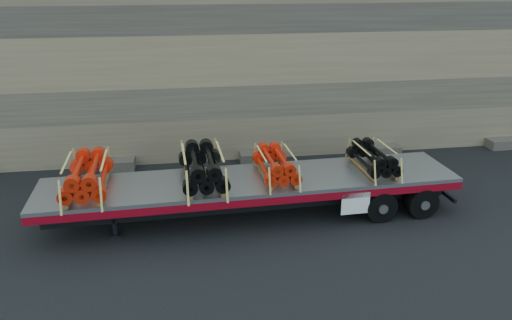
{
  "coord_description": "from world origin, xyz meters",
  "views": [
    {
      "loc": [
        -0.69,
        -12.44,
        6.68
      ],
      "look_at": [
        1.43,
        1.03,
        1.47
      ],
      "focal_mm": 35.0,
      "sensor_mm": 36.0,
      "label": 1
    }
  ],
  "objects": [
    {
      "name": "ground",
      "position": [
        0.0,
        0.0,
        0.0
      ],
      "size": [
        120.0,
        120.0,
        0.0
      ],
      "primitive_type": "plane",
      "color": "black",
      "rests_on": "ground"
    },
    {
      "name": "rock_wall",
      "position": [
        0.0,
        6.5,
        3.5
      ],
      "size": [
        44.0,
        3.0,
        7.0
      ],
      "primitive_type": "cube",
      "color": "#7A6B54",
      "rests_on": "ground"
    },
    {
      "name": "trailer",
      "position": [
        1.19,
        0.38,
        0.59
      ],
      "size": [
        11.81,
        2.64,
        1.17
      ],
      "primitive_type": null,
      "rotation": [
        0.0,
        0.0,
        0.03
      ],
      "color": "#999BA0",
      "rests_on": "ground"
    },
    {
      "name": "bundle_front",
      "position": [
        -3.21,
        0.23,
        1.58
      ],
      "size": [
        1.23,
        2.35,
        0.82
      ],
      "primitive_type": null,
      "rotation": [
        0.0,
        0.0,
        0.03
      ],
      "color": "red",
      "rests_on": "trailer"
    },
    {
      "name": "bundle_midfront",
      "position": [
        -0.17,
        0.33,
        1.6
      ],
      "size": [
        1.28,
        2.44,
        0.85
      ],
      "primitive_type": null,
      "rotation": [
        0.0,
        0.0,
        0.03
      ],
      "color": "black",
      "rests_on": "trailer"
    },
    {
      "name": "bundle_midrear",
      "position": [
        1.89,
        0.4,
        1.53
      ],
      "size": [
        1.06,
        2.02,
        0.7
      ],
      "primitive_type": null,
      "rotation": [
        0.0,
        0.0,
        0.03
      ],
      "color": "red",
      "rests_on": "trailer"
    },
    {
      "name": "bundle_rear",
      "position": [
        4.82,
        0.49,
        1.51
      ],
      "size": [
        1.01,
        1.94,
        0.68
      ],
      "primitive_type": null,
      "rotation": [
        0.0,
        0.0,
        0.03
      ],
      "color": "black",
      "rests_on": "trailer"
    }
  ]
}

